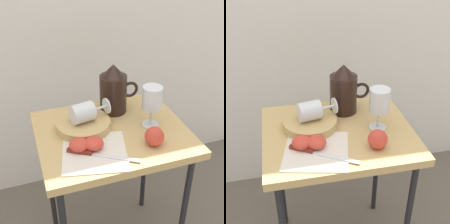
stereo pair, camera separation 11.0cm
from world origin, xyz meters
TOP-DOWN VIEW (x-y plane):
  - table at (0.00, 0.00)m, footprint 0.55×0.45m
  - linen_napkin at (-0.10, -0.10)m, footprint 0.25×0.26m
  - basket_tray at (-0.10, 0.05)m, footprint 0.20×0.20m
  - pitcher at (0.05, 0.14)m, footprint 0.16×0.11m
  - wine_glass_upright at (0.15, -0.01)m, footprint 0.07×0.07m
  - wine_glass_tipped_near at (-0.09, 0.04)m, footprint 0.16×0.09m
  - apple_half_left at (-0.14, -0.07)m, footprint 0.07×0.07m
  - apple_half_right at (-0.09, -0.08)m, footprint 0.07×0.07m
  - apple_whole at (0.11, -0.12)m, footprint 0.07×0.07m
  - knife at (-0.11, -0.12)m, footprint 0.22×0.14m

SIDE VIEW (x-z plane):
  - table at x=0.00m, z-range 0.26..0.93m
  - linen_napkin at x=-0.10m, z-range 0.66..0.67m
  - knife at x=-0.11m, z-range 0.67..0.68m
  - basket_tray at x=-0.10m, z-range 0.66..0.70m
  - apple_half_left at x=-0.14m, z-range 0.67..0.70m
  - apple_half_right at x=-0.09m, z-range 0.67..0.70m
  - apple_whole at x=0.11m, z-range 0.66..0.73m
  - wine_glass_tipped_near at x=-0.09m, z-range 0.70..0.77m
  - pitcher at x=0.05m, z-range 0.64..0.85m
  - wine_glass_upright at x=0.15m, z-range 0.69..0.85m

